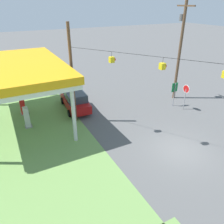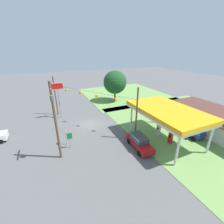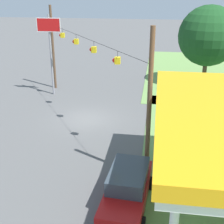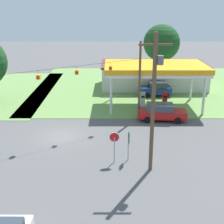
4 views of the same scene
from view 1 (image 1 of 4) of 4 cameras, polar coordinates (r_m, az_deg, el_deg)
name	(u,v)px [view 1 (image 1 of 4)]	position (r m, az deg, el deg)	size (l,w,h in m)	color
ground_plane	(179,150)	(16.36, 17.02, -9.51)	(160.00, 160.00, 0.00)	#565656
gas_station_canopy	(16,69)	(19.17, -23.80, 10.17)	(11.52, 7.11, 5.10)	silver
fuel_pump_near	(27,118)	(19.25, -21.34, -1.45)	(0.71, 0.56, 1.79)	gray
fuel_pump_far	(22,106)	(21.62, -22.35, 1.47)	(0.71, 0.56, 1.79)	gray
car_at_pumps_front	(75,100)	(21.35, -9.63, 3.13)	(5.09, 2.39, 1.82)	#AD1414
stop_sign_roadside	(186,92)	(21.76, 18.72, 5.02)	(0.80, 0.08, 2.50)	#99999E
route_sign	(175,90)	(22.27, 16.03, 5.62)	(0.10, 0.70, 2.40)	gray
utility_pole_main	(180,46)	(23.41, 17.38, 16.17)	(2.20, 0.44, 9.87)	brown
signal_span_gantry	(189,91)	(14.30, 19.42, 5.10)	(15.27, 10.24, 8.13)	brown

